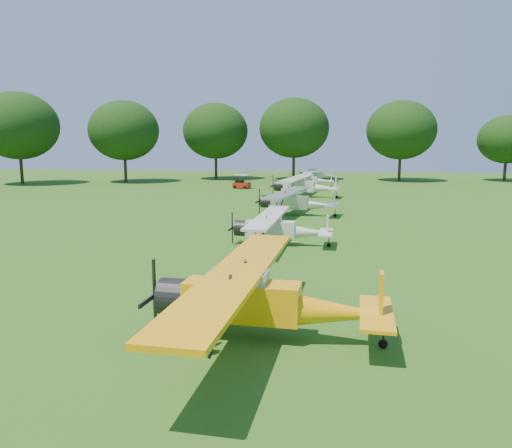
# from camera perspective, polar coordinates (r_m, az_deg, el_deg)

# --- Properties ---
(ground) EXTENTS (160.00, 160.00, 0.00)m
(ground) POSITION_cam_1_polar(r_m,az_deg,el_deg) (24.31, 1.11, -4.67)
(ground) COLOR #285014
(ground) RESTS_ON ground
(tree_belt) EXTENTS (137.36, 130.27, 14.52)m
(tree_belt) POSITION_cam_1_polar(r_m,az_deg,el_deg) (23.72, 10.10, 14.39)
(tree_belt) COLOR black
(tree_belt) RESTS_ON ground
(aircraft_2) EXTENTS (7.35, 11.71, 2.30)m
(aircraft_2) POSITION_cam_1_polar(r_m,az_deg,el_deg) (15.02, 0.42, -8.20)
(aircraft_2) COLOR #FDAD0A
(aircraft_2) RESTS_ON ground
(aircraft_3) EXTENTS (5.94, 9.45, 1.86)m
(aircraft_3) POSITION_cam_1_polar(r_m,az_deg,el_deg) (28.72, 2.52, -0.30)
(aircraft_3) COLOR silver
(aircraft_3) RESTS_ON ground
(aircraft_4) EXTENTS (6.73, 10.66, 2.09)m
(aircraft_4) POSITION_cam_1_polar(r_m,az_deg,el_deg) (40.75, 4.47, 2.72)
(aircraft_4) COLOR silver
(aircraft_4) RESTS_ON ground
(aircraft_5) EXTENTS (7.49, 11.88, 2.33)m
(aircraft_5) POSITION_cam_1_polar(r_m,az_deg,el_deg) (54.57, 5.42, 4.51)
(aircraft_5) COLOR silver
(aircraft_5) RESTS_ON ground
(aircraft_6) EXTENTS (5.96, 9.48, 1.87)m
(aircraft_6) POSITION_cam_1_polar(r_m,az_deg,el_deg) (67.30, 6.17, 5.16)
(aircraft_6) COLOR silver
(aircraft_6) RESTS_ON ground
(aircraft_7) EXTENTS (5.82, 9.26, 1.82)m
(aircraft_7) POSITION_cam_1_polar(r_m,az_deg,el_deg) (77.98, 6.93, 5.68)
(aircraft_7) COLOR silver
(aircraft_7) RESTS_ON ground
(golf_cart) EXTENTS (2.35, 1.76, 1.79)m
(golf_cart) POSITION_cam_1_polar(r_m,az_deg,el_deg) (64.76, -1.68, 4.61)
(golf_cart) COLOR #B8220D
(golf_cart) RESTS_ON ground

